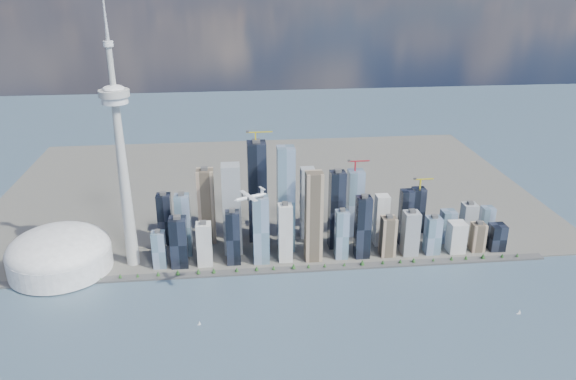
{
  "coord_description": "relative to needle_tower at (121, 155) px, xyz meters",
  "views": [
    {
      "loc": [
        -91.51,
        -731.36,
        571.8
      ],
      "look_at": [
        13.89,
        260.0,
        171.27
      ],
      "focal_mm": 35.0,
      "sensor_mm": 36.0,
      "label": 1
    }
  ],
  "objects": [
    {
      "name": "skyscraper_cluster",
      "position": [
        359.62,
        26.82,
        -158.35
      ],
      "size": [
        736.0,
        142.0,
        250.24
      ],
      "color": "black",
      "rests_on": "land"
    },
    {
      "name": "needle_tower",
      "position": [
        0.0,
        0.0,
        0.0
      ],
      "size": [
        56.0,
        56.0,
        550.5
      ],
      "color": "#A3A39E",
      "rests_on": "land"
    },
    {
      "name": "sailboat_east",
      "position": [
        702.28,
        -253.23,
        -232.54
      ],
      "size": [
        7.42,
        2.28,
        10.3
      ],
      "rotation": [
        0.0,
        0.0,
        -0.05
      ],
      "color": "white",
      "rests_on": "ground"
    },
    {
      "name": "airplane",
      "position": [
        236.87,
        -175.26,
        -23.45
      ],
      "size": [
        57.97,
        52.07,
        14.94
      ],
      "rotation": [
        0.0,
        0.0,
        0.43
      ],
      "color": "silver",
      "rests_on": "ground"
    },
    {
      "name": "seawall",
      "position": [
        300.0,
        -60.0,
        -233.84
      ],
      "size": [
        1100.0,
        22.0,
        4.0
      ],
      "primitive_type": "cube",
      "color": "#383838",
      "rests_on": "ground"
    },
    {
      "name": "dome_stadium",
      "position": [
        -140.0,
        -10.0,
        -196.4
      ],
      "size": [
        200.0,
        200.0,
        86.0
      ],
      "color": "silver",
      "rests_on": "land"
    },
    {
      "name": "sailboat_west",
      "position": [
        142.69,
        -226.09,
        -233.18
      ],
      "size": [
        6.0,
        2.09,
        8.29
      ],
      "rotation": [
        0.0,
        0.0,
        0.1
      ],
      "color": "white",
      "rests_on": "ground"
    },
    {
      "name": "land",
      "position": [
        300.0,
        390.0,
        -234.34
      ],
      "size": [
        1400.0,
        900.0,
        3.0
      ],
      "primitive_type": "cube",
      "color": "#4C4C47",
      "rests_on": "ground"
    },
    {
      "name": "shoreline_trees",
      "position": [
        300.0,
        -60.0,
        -227.06
      ],
      "size": [
        960.53,
        7.2,
        8.8
      ],
      "color": "#3F2D1E",
      "rests_on": "seawall"
    },
    {
      "name": "ground",
      "position": [
        300.0,
        -310.0,
        -235.84
      ],
      "size": [
        4000.0,
        4000.0,
        0.0
      ],
      "primitive_type": "plane",
      "color": "#374D61",
      "rests_on": "ground"
    }
  ]
}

